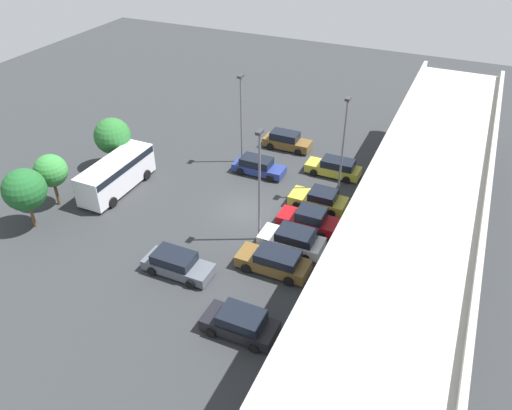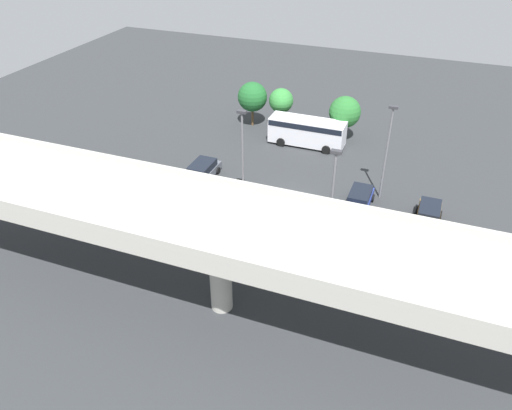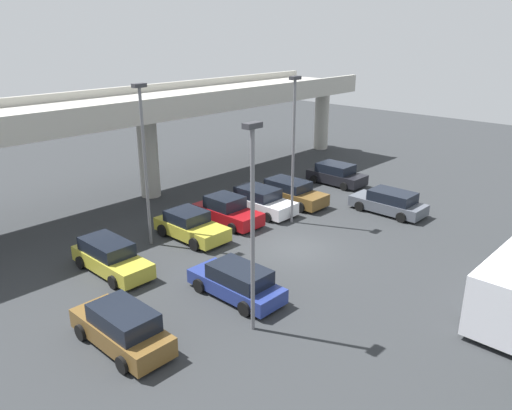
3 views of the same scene
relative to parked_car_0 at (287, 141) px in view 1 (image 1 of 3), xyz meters
name	(u,v)px [view 1 (image 1 of 3)]	position (x,y,z in m)	size (l,w,h in m)	color
ground_plane	(244,210)	(11.19, 0.78, -0.78)	(92.10, 92.10, 0.00)	#2D3033
highway_overpass	(428,182)	(11.19, 13.83, 5.16)	(41.55, 7.04, 7.25)	#ADAAA0
parked_car_0	(287,141)	(0.00, 0.00, 0.00)	(1.97, 4.55, 1.63)	brown
parked_car_1	(335,168)	(2.99, 5.67, -0.03)	(1.97, 4.74, 1.55)	gold
parked_car_2	(258,166)	(5.45, -0.53, -0.06)	(2.01, 4.58, 1.48)	navy
parked_car_3	(319,199)	(8.30, 6.03, -0.06)	(2.22, 4.48, 1.54)	gold
parked_car_4	(309,220)	(11.27, 6.19, -0.03)	(2.14, 4.47, 1.66)	maroon
parked_car_5	(293,240)	(14.03, 5.97, -0.02)	(2.23, 4.55, 1.59)	silver
parked_car_6	(274,261)	(16.69, 5.67, -0.01)	(2.19, 4.90, 1.57)	brown
parked_car_7	(177,264)	(19.51, -0.13, -0.06)	(2.15, 4.74, 1.48)	#515660
parked_car_8	(240,323)	(22.49, 5.96, -0.03)	(2.22, 4.37, 1.55)	black
shuttle_bus	(116,173)	(12.67, -10.11, 0.84)	(7.55, 2.68, 2.71)	silver
lamp_post_near_aisle	(259,180)	(14.03, 3.39, 4.26)	(0.70, 0.35, 8.68)	slate
lamp_post_mid_lot	(241,113)	(4.10, -2.76, 4.00)	(0.70, 0.35, 8.16)	slate
lamp_post_by_overpass	(343,142)	(6.25, 6.97, 4.23)	(0.70, 0.35, 8.61)	slate
tree_front_left	(112,136)	(9.57, -12.62, 2.25)	(3.18, 3.18, 4.63)	brown
tree_front_centre	(51,171)	(16.47, -13.12, 2.31)	(2.56, 2.56, 4.38)	brown
tree_front_right	(24,190)	(19.54, -12.65, 2.47)	(3.13, 3.13, 4.82)	brown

